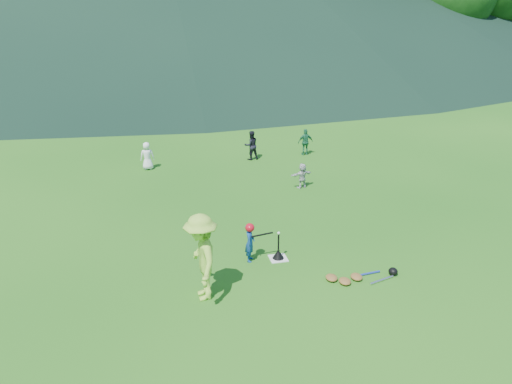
{
  "coord_description": "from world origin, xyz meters",
  "views": [
    {
      "loc": [
        -3.19,
        -10.95,
        6.36
      ],
      "look_at": [
        0.0,
        2.5,
        0.9
      ],
      "focal_mm": 35.0,
      "sensor_mm": 36.0,
      "label": 1
    }
  ],
  "objects_px": {
    "home_plate": "(278,258)",
    "fielder_d": "(302,176)",
    "fielder_c": "(305,142)",
    "equipment_pile": "(357,277)",
    "fielder_a": "(147,156)",
    "fielder_b": "(251,145)",
    "batting_tee": "(278,254)",
    "batter_child": "(250,243)",
    "adult_coach": "(202,257)"
  },
  "relations": [
    {
      "from": "fielder_a",
      "to": "equipment_pile",
      "type": "distance_m",
      "value": 10.56
    },
    {
      "from": "home_plate",
      "to": "equipment_pile",
      "type": "bearing_deg",
      "value": -42.15
    },
    {
      "from": "adult_coach",
      "to": "equipment_pile",
      "type": "relative_size",
      "value": 1.12
    },
    {
      "from": "fielder_b",
      "to": "fielder_c",
      "type": "xyz_separation_m",
      "value": [
        2.39,
        0.1,
        -0.05
      ]
    },
    {
      "from": "batter_child",
      "to": "equipment_pile",
      "type": "bearing_deg",
      "value": -103.91
    },
    {
      "from": "batter_child",
      "to": "fielder_d",
      "type": "relative_size",
      "value": 1.12
    },
    {
      "from": "home_plate",
      "to": "equipment_pile",
      "type": "relative_size",
      "value": 0.25
    },
    {
      "from": "fielder_b",
      "to": "fielder_c",
      "type": "distance_m",
      "value": 2.39
    },
    {
      "from": "adult_coach",
      "to": "equipment_pile",
      "type": "bearing_deg",
      "value": 86.01
    },
    {
      "from": "home_plate",
      "to": "batter_child",
      "type": "xyz_separation_m",
      "value": [
        -0.73,
        0.09,
        0.5
      ]
    },
    {
      "from": "fielder_a",
      "to": "fielder_b",
      "type": "distance_m",
      "value": 4.23
    },
    {
      "from": "home_plate",
      "to": "adult_coach",
      "type": "height_order",
      "value": "adult_coach"
    },
    {
      "from": "fielder_a",
      "to": "fielder_d",
      "type": "bearing_deg",
      "value": 146.4
    },
    {
      "from": "batter_child",
      "to": "fielder_a",
      "type": "height_order",
      "value": "fielder_a"
    },
    {
      "from": "fielder_d",
      "to": "batting_tee",
      "type": "bearing_deg",
      "value": 49.47
    },
    {
      "from": "home_plate",
      "to": "equipment_pile",
      "type": "xyz_separation_m",
      "value": [
        1.56,
        -1.41,
        0.06
      ]
    },
    {
      "from": "home_plate",
      "to": "fielder_a",
      "type": "xyz_separation_m",
      "value": [
        -3.04,
        8.08,
        0.53
      ]
    },
    {
      "from": "fielder_a",
      "to": "fielder_d",
      "type": "xyz_separation_m",
      "value": [
        5.25,
        -3.31,
        -0.09
      ]
    },
    {
      "from": "adult_coach",
      "to": "equipment_pile",
      "type": "distance_m",
      "value": 3.81
    },
    {
      "from": "batter_child",
      "to": "fielder_a",
      "type": "bearing_deg",
      "value": 35.35
    },
    {
      "from": "adult_coach",
      "to": "fielder_a",
      "type": "xyz_separation_m",
      "value": [
        -0.91,
        9.37,
        -0.46
      ]
    },
    {
      "from": "equipment_pile",
      "to": "fielder_c",
      "type": "bearing_deg",
      "value": 78.48
    },
    {
      "from": "home_plate",
      "to": "fielder_a",
      "type": "relative_size",
      "value": 0.41
    },
    {
      "from": "fielder_c",
      "to": "fielder_b",
      "type": "bearing_deg",
      "value": 1.06
    },
    {
      "from": "home_plate",
      "to": "fielder_c",
      "type": "relative_size",
      "value": 0.4
    },
    {
      "from": "fielder_a",
      "to": "fielder_b",
      "type": "height_order",
      "value": "fielder_b"
    },
    {
      "from": "fielder_b",
      "to": "fielder_c",
      "type": "height_order",
      "value": "fielder_b"
    },
    {
      "from": "home_plate",
      "to": "fielder_d",
      "type": "distance_m",
      "value": 5.27
    },
    {
      "from": "batter_child",
      "to": "fielder_b",
      "type": "bearing_deg",
      "value": 6.24
    },
    {
      "from": "equipment_pile",
      "to": "fielder_a",
      "type": "bearing_deg",
      "value": 115.84
    },
    {
      "from": "batter_child",
      "to": "batting_tee",
      "type": "distance_m",
      "value": 0.83
    },
    {
      "from": "fielder_a",
      "to": "equipment_pile",
      "type": "xyz_separation_m",
      "value": [
        4.6,
        -9.49,
        -0.48
      ]
    },
    {
      "from": "batting_tee",
      "to": "fielder_a",
      "type": "bearing_deg",
      "value": 110.59
    },
    {
      "from": "fielder_d",
      "to": "batting_tee",
      "type": "xyz_separation_m",
      "value": [
        -2.21,
        -4.76,
        -0.32
      ]
    },
    {
      "from": "batter_child",
      "to": "adult_coach",
      "type": "distance_m",
      "value": 2.03
    },
    {
      "from": "fielder_c",
      "to": "adult_coach",
      "type": "bearing_deg",
      "value": 58.43
    },
    {
      "from": "equipment_pile",
      "to": "fielder_d",
      "type": "bearing_deg",
      "value": 84.0
    },
    {
      "from": "batter_child",
      "to": "batting_tee",
      "type": "xyz_separation_m",
      "value": [
        0.73,
        -0.09,
        -0.38
      ]
    },
    {
      "from": "home_plate",
      "to": "fielder_c",
      "type": "height_order",
      "value": "fielder_c"
    },
    {
      "from": "fielder_b",
      "to": "home_plate",
      "type": "bearing_deg",
      "value": 73.32
    },
    {
      "from": "fielder_d",
      "to": "batting_tee",
      "type": "height_order",
      "value": "fielder_d"
    },
    {
      "from": "adult_coach",
      "to": "fielder_a",
      "type": "bearing_deg",
      "value": -176.62
    },
    {
      "from": "fielder_b",
      "to": "fielder_a",
      "type": "bearing_deg",
      "value": -4.54
    },
    {
      "from": "fielder_a",
      "to": "fielder_b",
      "type": "relative_size",
      "value": 0.89
    },
    {
      "from": "fielder_c",
      "to": "fielder_d",
      "type": "relative_size",
      "value": 1.25
    },
    {
      "from": "fielder_b",
      "to": "equipment_pile",
      "type": "xyz_separation_m",
      "value": [
        0.37,
        -9.79,
        -0.54
      ]
    },
    {
      "from": "home_plate",
      "to": "fielder_b",
      "type": "height_order",
      "value": "fielder_b"
    },
    {
      "from": "adult_coach",
      "to": "fielder_c",
      "type": "bearing_deg",
      "value": 147.57
    },
    {
      "from": "batter_child",
      "to": "equipment_pile",
      "type": "xyz_separation_m",
      "value": [
        2.29,
        -1.5,
        -0.44
      ]
    },
    {
      "from": "batting_tee",
      "to": "fielder_c",
      "type": "bearing_deg",
      "value": 67.12
    }
  ]
}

